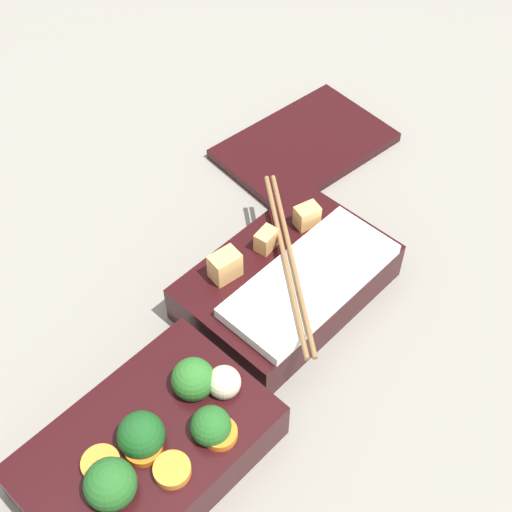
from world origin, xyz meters
The scene contains 4 objects.
ground_plane centered at (0.00, 0.00, 0.00)m, with size 3.00×3.00×0.00m, color gray.
bento_tray_vegetable centered at (-0.11, -0.01, 0.03)m, with size 0.21×0.14×0.08m.
bento_tray_rice centered at (0.10, 0.03, 0.03)m, with size 0.21×0.19×0.07m.
bento_lid centered at (0.29, 0.16, 0.01)m, with size 0.20×0.13×0.01m, color black.
Camera 1 is at (-0.24, -0.25, 0.59)m, focal length 50.00 mm.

